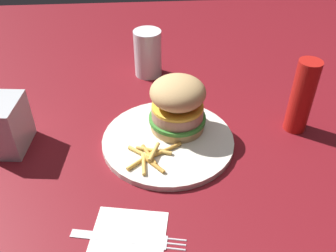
{
  "coord_description": "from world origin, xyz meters",
  "views": [
    {
      "loc": [
        -0.01,
        -0.53,
        0.47
      ],
      "look_at": [
        0.03,
        0.02,
        0.04
      ],
      "focal_mm": 39.72,
      "sensor_mm": 36.0,
      "label": 1
    }
  ],
  "objects_px": {
    "sandwich": "(178,104)",
    "plate": "(168,141)",
    "fork": "(129,238)",
    "drink_glass": "(150,55)",
    "fries_pile": "(150,156)",
    "napkin": "(128,239)",
    "ketchup_bottle": "(302,97)",
    "napkin_dispenser": "(7,125)"
  },
  "relations": [
    {
      "from": "sandwich",
      "to": "fries_pile",
      "type": "distance_m",
      "value": 0.11
    },
    {
      "from": "napkin_dispenser",
      "to": "sandwich",
      "type": "bearing_deg",
      "value": -80.11
    },
    {
      "from": "napkin_dispenser",
      "to": "ketchup_bottle",
      "type": "xyz_separation_m",
      "value": [
        0.56,
        0.01,
        0.03
      ]
    },
    {
      "from": "fries_pile",
      "to": "napkin",
      "type": "bearing_deg",
      "value": -103.93
    },
    {
      "from": "fries_pile",
      "to": "drink_glass",
      "type": "relative_size",
      "value": 0.91
    },
    {
      "from": "plate",
      "to": "sandwich",
      "type": "relative_size",
      "value": 2.26
    },
    {
      "from": "plate",
      "to": "fries_pile",
      "type": "xyz_separation_m",
      "value": [
        -0.04,
        -0.05,
        0.01
      ]
    },
    {
      "from": "fries_pile",
      "to": "napkin",
      "type": "height_order",
      "value": "fries_pile"
    },
    {
      "from": "sandwich",
      "to": "drink_glass",
      "type": "xyz_separation_m",
      "value": [
        -0.05,
        0.24,
        -0.02
      ]
    },
    {
      "from": "sandwich",
      "to": "ketchup_bottle",
      "type": "xyz_separation_m",
      "value": [
        0.24,
        -0.01,
        0.01
      ]
    },
    {
      "from": "napkin_dispenser",
      "to": "fries_pile",
      "type": "bearing_deg",
      "value": -97.96
    },
    {
      "from": "plate",
      "to": "drink_glass",
      "type": "xyz_separation_m",
      "value": [
        -0.02,
        0.27,
        0.05
      ]
    },
    {
      "from": "plate",
      "to": "sandwich",
      "type": "height_order",
      "value": "sandwich"
    },
    {
      "from": "drink_glass",
      "to": "napkin_dispenser",
      "type": "height_order",
      "value": "drink_glass"
    },
    {
      "from": "fork",
      "to": "drink_glass",
      "type": "relative_size",
      "value": 1.53
    },
    {
      "from": "fries_pile",
      "to": "napkin_dispenser",
      "type": "distance_m",
      "value": 0.27
    },
    {
      "from": "fries_pile",
      "to": "fork",
      "type": "relative_size",
      "value": 0.6
    },
    {
      "from": "fries_pile",
      "to": "napkin",
      "type": "relative_size",
      "value": 0.94
    },
    {
      "from": "fries_pile",
      "to": "ketchup_bottle",
      "type": "relative_size",
      "value": 0.68
    },
    {
      "from": "ketchup_bottle",
      "to": "fries_pile",
      "type": "bearing_deg",
      "value": -164.82
    },
    {
      "from": "napkin",
      "to": "ketchup_bottle",
      "type": "bearing_deg",
      "value": 35.79
    },
    {
      "from": "napkin",
      "to": "drink_glass",
      "type": "distance_m",
      "value": 0.49
    },
    {
      "from": "plate",
      "to": "sandwich",
      "type": "xyz_separation_m",
      "value": [
        0.02,
        0.03,
        0.06
      ]
    },
    {
      "from": "plate",
      "to": "napkin",
      "type": "distance_m",
      "value": 0.23
    },
    {
      "from": "fork",
      "to": "drink_glass",
      "type": "height_order",
      "value": "drink_glass"
    },
    {
      "from": "napkin",
      "to": "ketchup_bottle",
      "type": "height_order",
      "value": "ketchup_bottle"
    },
    {
      "from": "fries_pile",
      "to": "napkin",
      "type": "xyz_separation_m",
      "value": [
        -0.04,
        -0.16,
        -0.02
      ]
    },
    {
      "from": "drink_glass",
      "to": "napkin_dispenser",
      "type": "xyz_separation_m",
      "value": [
        -0.27,
        -0.26,
        -0.0
      ]
    },
    {
      "from": "plate",
      "to": "drink_glass",
      "type": "height_order",
      "value": "drink_glass"
    },
    {
      "from": "drink_glass",
      "to": "napkin_dispenser",
      "type": "distance_m",
      "value": 0.37
    },
    {
      "from": "plate",
      "to": "ketchup_bottle",
      "type": "bearing_deg",
      "value": 6.26
    },
    {
      "from": "fries_pile",
      "to": "napkin_dispenser",
      "type": "bearing_deg",
      "value": 165.73
    },
    {
      "from": "fork",
      "to": "napkin_dispenser",
      "type": "bearing_deg",
      "value": 134.25
    },
    {
      "from": "ketchup_bottle",
      "to": "sandwich",
      "type": "bearing_deg",
      "value": 178.54
    },
    {
      "from": "plate",
      "to": "fries_pile",
      "type": "distance_m",
      "value": 0.06
    },
    {
      "from": "fries_pile",
      "to": "napkin",
      "type": "distance_m",
      "value": 0.17
    },
    {
      "from": "sandwich",
      "to": "plate",
      "type": "bearing_deg",
      "value": -121.22
    },
    {
      "from": "plate",
      "to": "fork",
      "type": "relative_size",
      "value": 1.46
    },
    {
      "from": "fork",
      "to": "napkin_dispenser",
      "type": "relative_size",
      "value": 1.73
    },
    {
      "from": "napkin",
      "to": "fork",
      "type": "height_order",
      "value": "fork"
    },
    {
      "from": "sandwich",
      "to": "napkin",
      "type": "distance_m",
      "value": 0.27
    },
    {
      "from": "sandwich",
      "to": "ketchup_bottle",
      "type": "distance_m",
      "value": 0.24
    }
  ]
}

